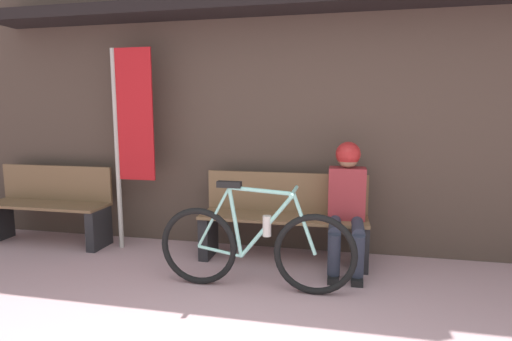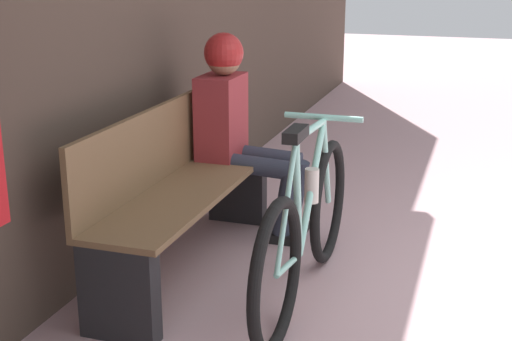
% 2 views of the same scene
% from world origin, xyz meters
% --- Properties ---
extents(storefront_wall, '(12.00, 0.56, 3.20)m').
position_xyz_m(storefront_wall, '(0.00, 2.79, 1.66)').
color(storefront_wall, '#4C3D33').
rests_on(storefront_wall, ground_plane).
extents(park_bench_near, '(1.63, 0.42, 0.86)m').
position_xyz_m(park_bench_near, '(-0.07, 2.40, 0.41)').
color(park_bench_near, brown).
rests_on(park_bench_near, ground_plane).
extents(bicycle, '(1.65, 0.40, 0.91)m').
position_xyz_m(bicycle, '(-0.20, 1.67, 0.37)').
color(bicycle, black).
rests_on(bicycle, ground_plane).
extents(person_seated, '(0.34, 0.63, 1.20)m').
position_xyz_m(person_seated, '(0.53, 2.28, 0.69)').
color(person_seated, '#2D3342').
rests_on(person_seated, ground_plane).
extents(park_bench_far, '(1.40, 0.42, 0.86)m').
position_xyz_m(park_bench_far, '(-2.74, 2.39, 0.39)').
color(park_bench_far, brown).
rests_on(park_bench_far, ground_plane).
extents(banner_pole, '(0.45, 0.05, 2.12)m').
position_xyz_m(banner_pole, '(-1.71, 2.40, 1.32)').
color(banner_pole, '#B7B2A8').
rests_on(banner_pole, ground_plane).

